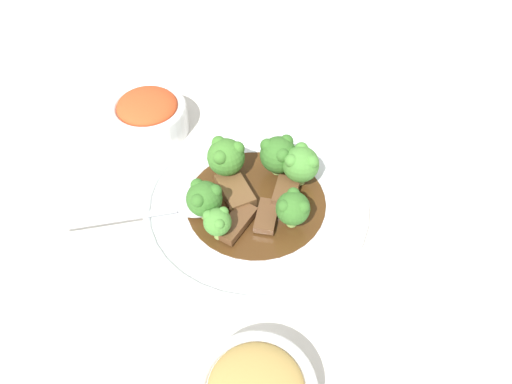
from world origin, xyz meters
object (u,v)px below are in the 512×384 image
object	(u,v)px
main_plate	(256,204)
beef_strip_3	(237,222)
broccoli_floret_3	(226,156)
beef_strip_0	(235,191)
broccoli_floret_5	(293,208)
beef_strip_1	(267,216)
serving_spoon	(185,207)
broccoli_floret_0	(204,198)
broccoli_floret_1	(278,154)
broccoli_floret_4	(217,222)
beef_strip_2	(286,191)
broccoli_floret_2	(301,164)
side_bowl_kimchi	(149,114)
sauce_dish	(406,182)

from	to	relation	value
main_plate	beef_strip_3	world-z (taller)	beef_strip_3
broccoli_floret_3	beef_strip_0	bearing A→B (deg)	-78.09
broccoli_floret_5	beef_strip_1	bearing A→B (deg)	158.87
beef_strip_3	serving_spoon	bearing A→B (deg)	153.83
broccoli_floret_0	serving_spoon	bearing A→B (deg)	157.00
main_plate	beef_strip_0	bearing A→B (deg)	154.70
broccoli_floret_1	broccoli_floret_4	bearing A→B (deg)	-131.22
beef_strip_2	broccoli_floret_4	world-z (taller)	broccoli_floret_4
broccoli_floret_1	broccoli_floret_4	xyz separation A→B (m)	(-0.09, -0.10, -0.00)
broccoli_floret_3	serving_spoon	world-z (taller)	broccoli_floret_3
broccoli_floret_0	broccoli_floret_2	distance (m)	0.13
serving_spoon	broccoli_floret_2	bearing A→B (deg)	11.94
broccoli_floret_3	serving_spoon	distance (m)	0.09
beef_strip_3	broccoli_floret_4	xyz separation A→B (m)	(-0.02, -0.01, 0.02)
beef_strip_1	broccoli_floret_0	bearing A→B (deg)	169.80
beef_strip_0	serving_spoon	size ratio (longest dim) A/B	0.33
broccoli_floret_3	side_bowl_kimchi	world-z (taller)	broccoli_floret_3
beef_strip_0	broccoli_floret_2	bearing A→B (deg)	8.30
broccoli_floret_0	beef_strip_1	bearing A→B (deg)	-10.20
beef_strip_0	sauce_dish	distance (m)	0.24
broccoli_floret_5	serving_spoon	distance (m)	0.14
main_plate	broccoli_floret_2	xyz separation A→B (m)	(0.06, 0.02, 0.04)
side_bowl_kimchi	sauce_dish	world-z (taller)	side_bowl_kimchi
beef_strip_2	serving_spoon	size ratio (longest dim) A/B	0.26
sauce_dish	beef_strip_3	bearing A→B (deg)	-167.00
broccoli_floret_5	serving_spoon	world-z (taller)	broccoli_floret_5
beef_strip_1	broccoli_floret_2	size ratio (longest dim) A/B	0.98
broccoli_floret_1	broccoli_floret_3	size ratio (longest dim) A/B	0.97
side_bowl_kimchi	main_plate	bearing A→B (deg)	-51.10
side_bowl_kimchi	broccoli_floret_1	bearing A→B (deg)	-35.76
broccoli_floret_0	broccoli_floret_4	size ratio (longest dim) A/B	1.21
broccoli_floret_2	broccoli_floret_5	xyz separation A→B (m)	(-0.02, -0.07, -0.00)
broccoli_floret_2	beef_strip_0	bearing A→B (deg)	-171.70
main_plate	beef_strip_3	bearing A→B (deg)	-126.70
beef_strip_3	broccoli_floret_3	size ratio (longest dim) A/B	1.10
broccoli_floret_2	broccoli_floret_1	bearing A→B (deg)	139.38
serving_spoon	sauce_dish	xyz separation A→B (m)	(0.30, 0.02, -0.02)
broccoli_floret_1	broccoli_floret_5	distance (m)	0.09
side_bowl_kimchi	broccoli_floret_0	bearing A→B (deg)	-68.83
beef_strip_1	broccoli_floret_4	world-z (taller)	broccoli_floret_4
beef_strip_0	side_bowl_kimchi	bearing A→B (deg)	125.28
broccoli_floret_2	side_bowl_kimchi	xyz separation A→B (m)	(-0.20, 0.15, -0.02)
beef_strip_3	beef_strip_2	bearing A→B (deg)	31.30
broccoli_floret_1	side_bowl_kimchi	bearing A→B (deg)	144.24
beef_strip_2	broccoli_floret_3	bearing A→B (deg)	147.09
broccoli_floret_1	sauce_dish	xyz separation A→B (m)	(0.17, -0.03, -0.04)
beef_strip_3	broccoli_floret_2	xyz separation A→B (m)	(0.09, 0.06, 0.03)
main_plate	serving_spoon	xyz separation A→B (m)	(-0.09, -0.01, 0.02)
broccoli_floret_4	sauce_dish	xyz separation A→B (m)	(0.26, 0.07, -0.04)
main_plate	broccoli_floret_1	xyz separation A→B (m)	(0.04, 0.05, 0.04)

